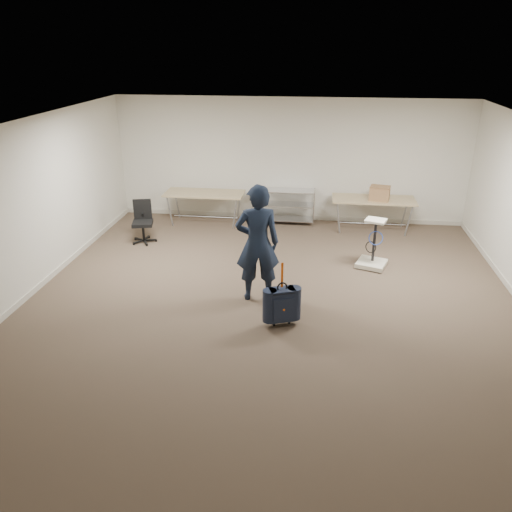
# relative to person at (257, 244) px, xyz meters

# --- Properties ---
(ground) EXTENTS (9.00, 9.00, 0.00)m
(ground) POSITION_rel_person_xyz_m (0.24, -0.43, -0.97)
(ground) COLOR #433328
(ground) RESTS_ON ground
(room_shell) EXTENTS (8.00, 9.00, 9.00)m
(room_shell) POSITION_rel_person_xyz_m (0.24, 0.95, -0.92)
(room_shell) COLOR silver
(room_shell) RESTS_ON ground
(folding_table_left) EXTENTS (1.80, 0.75, 0.73)m
(folding_table_left) POSITION_rel_person_xyz_m (-1.66, 3.52, -0.29)
(folding_table_left) COLOR tan
(folding_table_left) RESTS_ON ground
(folding_table_right) EXTENTS (1.80, 0.75, 0.73)m
(folding_table_right) POSITION_rel_person_xyz_m (2.14, 3.52, -0.29)
(folding_table_right) COLOR tan
(folding_table_right) RESTS_ON ground
(wire_shelf) EXTENTS (1.22, 0.47, 0.80)m
(wire_shelf) POSITION_rel_person_xyz_m (0.24, 3.77, -0.53)
(wire_shelf) COLOR silver
(wire_shelf) RESTS_ON ground
(person) EXTENTS (0.78, 0.59, 1.93)m
(person) POSITION_rel_person_xyz_m (0.00, 0.00, 0.00)
(person) COLOR black
(person) RESTS_ON ground
(suitcase) EXTENTS (0.42, 0.33, 1.01)m
(suitcase) POSITION_rel_person_xyz_m (0.46, -0.82, -0.62)
(suitcase) COLOR black
(suitcase) RESTS_ON ground
(office_chair) EXTENTS (0.53, 0.53, 0.88)m
(office_chair) POSITION_rel_person_xyz_m (-2.70, 2.21, -0.70)
(office_chair) COLOR black
(office_chair) RESTS_ON ground
(equipment_cart) EXTENTS (0.65, 0.65, 0.94)m
(equipment_cart) POSITION_rel_person_xyz_m (1.98, 1.50, -0.72)
(equipment_cart) COLOR silver
(equipment_cart) RESTS_ON ground
(cardboard_box) EXTENTS (0.47, 0.39, 0.31)m
(cardboard_box) POSITION_rel_person_xyz_m (2.24, 3.43, -0.08)
(cardboard_box) COLOR #986D46
(cardboard_box) RESTS_ON folding_table_right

